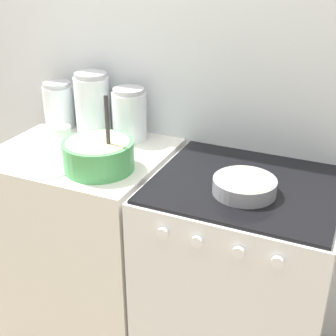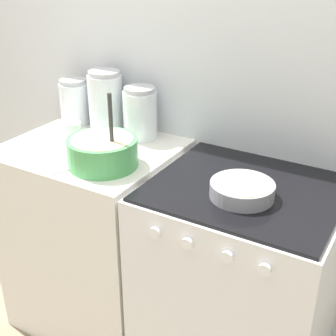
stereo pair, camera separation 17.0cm
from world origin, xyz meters
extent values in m
cube|color=silver|center=(0.00, 0.63, 1.20)|extent=(4.42, 0.05, 2.40)
cube|color=silver|center=(-0.36, 0.30, 0.46)|extent=(0.71, 0.61, 0.93)
cube|color=silver|center=(0.36, 0.30, 0.46)|extent=(0.70, 0.61, 0.92)
cube|color=black|center=(0.36, 0.30, 0.92)|extent=(0.67, 0.58, 0.01)
cylinder|color=white|center=(0.17, -0.01, 0.85)|extent=(0.04, 0.02, 0.04)
cylinder|color=white|center=(0.29, -0.01, 0.85)|extent=(0.04, 0.02, 0.04)
cylinder|color=white|center=(0.43, -0.01, 0.85)|extent=(0.04, 0.02, 0.04)
cylinder|color=white|center=(0.55, -0.01, 0.85)|extent=(0.04, 0.02, 0.04)
cylinder|color=#4CA559|center=(-0.19, 0.19, 0.98)|extent=(0.27, 0.27, 0.11)
cylinder|color=beige|center=(-0.19, 0.19, 1.01)|extent=(0.24, 0.24, 0.06)
cylinder|color=#333333|center=(-0.14, 0.19, 1.09)|extent=(0.02, 0.02, 0.28)
cylinder|color=gray|center=(0.38, 0.23, 0.96)|extent=(0.22, 0.22, 0.05)
cylinder|color=beige|center=(0.38, 0.23, 0.96)|extent=(0.20, 0.20, 0.05)
cylinder|color=silver|center=(-0.60, 0.51, 1.02)|extent=(0.14, 0.14, 0.19)
cylinder|color=red|center=(-0.60, 0.51, 0.99)|extent=(0.12, 0.12, 0.12)
cylinder|color=#B2B2B7|center=(-0.60, 0.51, 1.13)|extent=(0.13, 0.13, 0.02)
cylinder|color=silver|center=(-0.41, 0.51, 1.06)|extent=(0.16, 0.16, 0.26)
cylinder|color=tan|center=(-0.41, 0.51, 1.00)|extent=(0.14, 0.14, 0.15)
cylinder|color=#B2B2B7|center=(-0.41, 0.51, 1.20)|extent=(0.14, 0.14, 0.02)
cylinder|color=silver|center=(-0.23, 0.51, 1.03)|extent=(0.15, 0.15, 0.21)
cylinder|color=silver|center=(-0.23, 0.51, 0.99)|extent=(0.13, 0.13, 0.13)
cylinder|color=#B2B2B7|center=(-0.23, 0.51, 1.15)|extent=(0.14, 0.14, 0.02)
cylinder|color=silver|center=(-0.43, 0.29, 0.98)|extent=(0.07, 0.07, 0.10)
cube|color=white|center=(-0.36, 0.18, 0.93)|extent=(0.32, 0.34, 0.01)
cylinder|color=white|center=(-0.19, 0.11, 0.93)|extent=(0.09, 0.01, 0.01)
sphere|color=white|center=(-0.13, 0.11, 0.95)|extent=(0.04, 0.04, 0.04)
camera|label=1|loc=(0.72, -1.19, 1.72)|focal=50.00mm
camera|label=2|loc=(0.87, -1.11, 1.72)|focal=50.00mm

